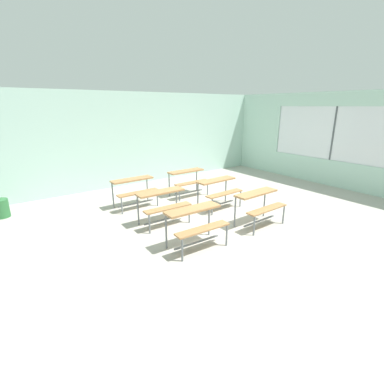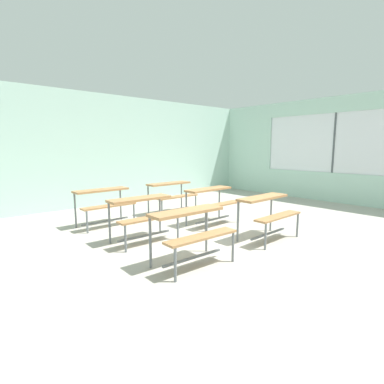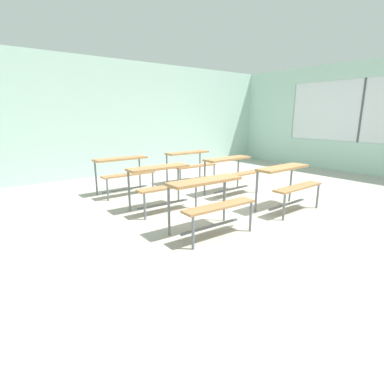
# 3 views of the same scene
# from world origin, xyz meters

# --- Properties ---
(ground) EXTENTS (10.00, 9.00, 0.05)m
(ground) POSITION_xyz_m (0.00, 0.00, -0.03)
(ground) COLOR #ADA89E
(wall_back) EXTENTS (10.00, 0.12, 3.00)m
(wall_back) POSITION_xyz_m (0.00, 4.50, 1.50)
(wall_back) COLOR silver
(wall_back) RESTS_ON ground
(wall_right) EXTENTS (0.12, 9.00, 3.00)m
(wall_right) POSITION_xyz_m (5.00, -0.13, 1.45)
(wall_right) COLOR silver
(wall_right) RESTS_ON ground
(desk_bench_r0c0) EXTENTS (1.12, 0.63, 0.74)m
(desk_bench_r0c0) POSITION_xyz_m (-1.21, -0.36, 0.56)
(desk_bench_r0c0) COLOR #A87547
(desk_bench_r0c0) RESTS_ON ground
(desk_bench_r0c1) EXTENTS (1.11, 0.61, 0.74)m
(desk_bench_r0c1) POSITION_xyz_m (0.53, -0.38, 0.56)
(desk_bench_r0c1) COLOR #A87547
(desk_bench_r0c1) RESTS_ON ground
(desk_bench_r1c0) EXTENTS (1.12, 0.62, 0.74)m
(desk_bench_r1c0) POSITION_xyz_m (-1.15, 0.94, 0.56)
(desk_bench_r1c0) COLOR #A87547
(desk_bench_r1c0) RESTS_ON ground
(desk_bench_r1c1) EXTENTS (1.12, 0.62, 0.74)m
(desk_bench_r1c1) POSITION_xyz_m (0.55, 0.98, 0.56)
(desk_bench_r1c1) COLOR #A87547
(desk_bench_r1c1) RESTS_ON ground
(desk_bench_r2c0) EXTENTS (1.11, 0.60, 0.74)m
(desk_bench_r2c0) POSITION_xyz_m (-1.19, 2.34, 0.56)
(desk_bench_r2c0) COLOR #A87547
(desk_bench_r2c0) RESTS_ON ground
(desk_bench_r2c1) EXTENTS (1.11, 0.60, 0.74)m
(desk_bench_r2c1) POSITION_xyz_m (0.50, 2.30, 0.56)
(desk_bench_r2c1) COLOR #A87547
(desk_bench_r2c1) RESTS_ON ground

